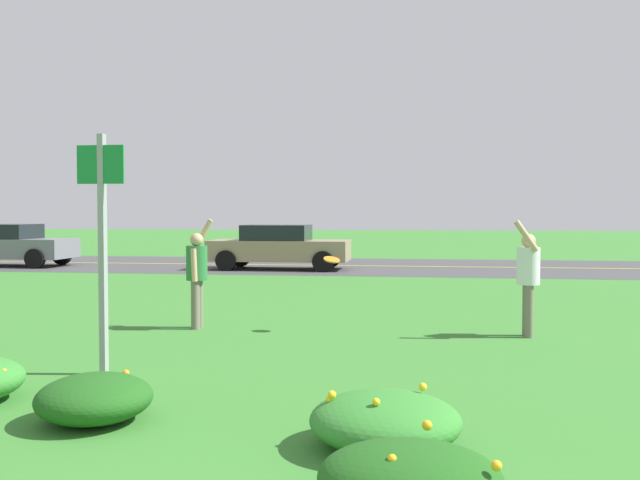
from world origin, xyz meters
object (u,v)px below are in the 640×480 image
car_tan_center_left (279,247)px  sign_post_near_path (102,230)px  person_catcher_white_shirt (528,275)px  car_gray_leftmost (6,245)px  frisbee_orange (332,260)px  person_thrower_green_shirt (197,271)px

car_tan_center_left → sign_post_near_path: bearing=-86.1°
person_catcher_white_shirt → car_gray_leftmost: (-15.84, 11.86, -0.19)m
person_catcher_white_shirt → frisbee_orange: size_ratio=6.58×
frisbee_orange → person_catcher_white_shirt: bearing=-0.5°
sign_post_near_path → frisbee_orange: size_ratio=10.34×
car_tan_center_left → person_catcher_white_shirt: bearing=-62.2°
car_tan_center_left → car_gray_leftmost: bearing=180.0°
person_catcher_white_shirt → car_tan_center_left: person_catcher_white_shirt is taller
sign_post_near_path → person_thrower_green_shirt: size_ratio=1.57×
person_thrower_green_shirt → frisbee_orange: (2.18, 0.00, 0.21)m
person_catcher_white_shirt → frisbee_orange: 2.98m
car_gray_leftmost → sign_post_near_path: bearing=-54.9°
person_catcher_white_shirt → car_gray_leftmost: size_ratio=0.39×
person_thrower_green_shirt → person_catcher_white_shirt: (5.16, -0.02, 0.01)m
sign_post_near_path → car_tan_center_left: bearing=93.9°
sign_post_near_path → person_catcher_white_shirt: 6.21m
person_catcher_white_shirt → car_tan_center_left: size_ratio=0.39×
sign_post_near_path → car_gray_leftmost: size_ratio=0.62×
person_thrower_green_shirt → car_tan_center_left: size_ratio=0.39×
car_gray_leftmost → person_catcher_white_shirt: bearing=-36.8°
person_catcher_white_shirt → frisbee_orange: person_catcher_white_shirt is taller
sign_post_near_path → person_thrower_green_shirt: bearing=89.3°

